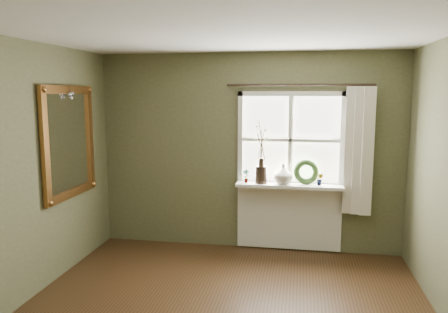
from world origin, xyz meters
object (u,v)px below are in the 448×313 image
wreath (306,175)px  gilt_mirror (69,142)px  cream_vase (283,174)px  dark_jug (261,175)px

wreath → gilt_mirror: gilt_mirror is taller
gilt_mirror → cream_vase: bearing=20.6°
wreath → dark_jug: bearing=174.1°
cream_vase → gilt_mirror: size_ratio=0.20×
dark_jug → cream_vase: (0.28, 0.00, 0.02)m
cream_vase → wreath: size_ratio=0.79×
cream_vase → gilt_mirror: bearing=-159.4°
dark_jug → cream_vase: cream_vase is taller
cream_vase → wreath: (0.29, 0.04, -0.01)m
wreath → gilt_mirror: 2.93m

